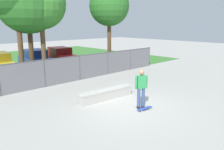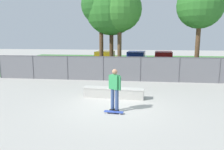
{
  "view_description": "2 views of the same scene",
  "coord_description": "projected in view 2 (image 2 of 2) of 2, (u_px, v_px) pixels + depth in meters",
  "views": [
    {
      "loc": [
        -7.51,
        -6.77,
        3.85
      ],
      "look_at": [
        0.42,
        1.6,
        1.2
      ],
      "focal_mm": 35.86,
      "sensor_mm": 36.0,
      "label": 1
    },
    {
      "loc": [
        1.16,
        -9.37,
        3.17
      ],
      "look_at": [
        -0.15,
        1.39,
        1.22
      ],
      "focal_mm": 35.08,
      "sensor_mm": 36.0,
      "label": 2
    }
  ],
  "objects": [
    {
      "name": "tree_near_left",
      "position": [
        101.0,
        5.0,
        16.86
      ],
      "size": [
        3.07,
        3.07,
        7.05
      ],
      "color": "#513823",
      "rests_on": "ground"
    },
    {
      "name": "ground_plane",
      "position": [
        111.0,
        107.0,
        9.86
      ],
      "size": [
        80.0,
        80.0,
        0.0
      ],
      "primitive_type": "plane",
      "color": "#ADAAA3"
    },
    {
      "name": "tree_mid",
      "position": [
        120.0,
        10.0,
        16.51
      ],
      "size": [
        3.35,
        3.35,
        6.81
      ],
      "color": "brown",
      "rests_on": "ground"
    },
    {
      "name": "tree_near_right",
      "position": [
        111.0,
        9.0,
        17.01
      ],
      "size": [
        4.09,
        4.09,
        7.27
      ],
      "color": "#47301E",
      "rests_on": "ground"
    },
    {
      "name": "grass_strip",
      "position": [
        128.0,
        63.0,
        25.59
      ],
      "size": [
        30.38,
        20.0,
        0.02
      ],
      "primitive_type": "cube",
      "color": "#3D7A33",
      "rests_on": "ground"
    },
    {
      "name": "chainlink_fence",
      "position": [
        122.0,
        68.0,
        15.36
      ],
      "size": [
        18.45,
        0.07,
        1.74
      ],
      "color": "#4C4C51",
      "rests_on": "ground"
    },
    {
      "name": "concrete_ledge",
      "position": [
        114.0,
        93.0,
        11.28
      ],
      "size": [
        3.17,
        0.75,
        0.54
      ],
      "color": "#A8A59E",
      "rests_on": "ground"
    },
    {
      "name": "skateboarder",
      "position": [
        115.0,
        88.0,
        9.1
      ],
      "size": [
        0.54,
        0.41,
        1.82
      ],
      "color": "black",
      "rests_on": "ground"
    },
    {
      "name": "skateboard",
      "position": [
        114.0,
        112.0,
        9.02
      ],
      "size": [
        0.82,
        0.29,
        0.09
      ],
      "color": "#334CB2",
      "rests_on": "ground"
    },
    {
      "name": "car_red",
      "position": [
        163.0,
        60.0,
        21.14
      ],
      "size": [
        2.32,
        4.35,
        1.66
      ],
      "color": "#B21E1E",
      "rests_on": "ground"
    },
    {
      "name": "tree_far",
      "position": [
        200.0,
        6.0,
        15.29
      ],
      "size": [
        3.27,
        3.27,
        6.91
      ],
      "color": "#513823",
      "rests_on": "ground"
    },
    {
      "name": "car_yellow",
      "position": [
        105.0,
        60.0,
        21.53
      ],
      "size": [
        2.32,
        4.35,
        1.66
      ],
      "color": "gold",
      "rests_on": "ground"
    },
    {
      "name": "car_blue",
      "position": [
        136.0,
        60.0,
        21.24
      ],
      "size": [
        2.32,
        4.35,
        1.66
      ],
      "color": "#233D9E",
      "rests_on": "ground"
    }
  ]
}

